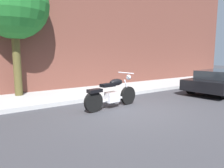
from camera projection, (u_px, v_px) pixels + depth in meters
name	position (u px, v px, depth m)	size (l,w,h in m)	color
ground_plane	(128.00, 110.00, 6.32)	(60.00, 60.00, 0.00)	#38383D
sidewalk	(85.00, 93.00, 8.72)	(25.10, 2.51, 0.14)	#A7A7A7
motorcycle	(112.00, 94.00, 6.52)	(2.11, 0.70, 1.13)	black
parked_car_black	(222.00, 81.00, 9.20)	(4.37, 2.17, 1.03)	black
street_tree	(13.00, 4.00, 7.46)	(2.60, 2.60, 4.89)	#4C4423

